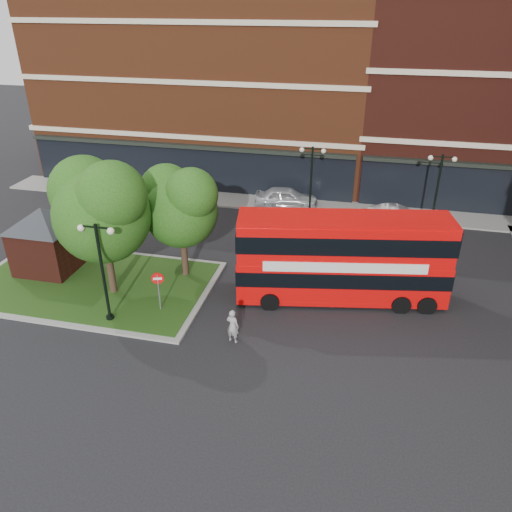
% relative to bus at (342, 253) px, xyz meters
% --- Properties ---
extents(ground, '(120.00, 120.00, 0.00)m').
position_rel_bus_xyz_m(ground, '(-4.83, -4.65, -2.56)').
color(ground, black).
rests_on(ground, ground).
extents(pavement_far, '(44.00, 3.00, 0.12)m').
position_rel_bus_xyz_m(pavement_far, '(-4.83, 11.85, -2.50)').
color(pavement_far, slate).
rests_on(pavement_far, ground).
extents(terrace_far_left, '(26.00, 12.00, 14.00)m').
position_rel_bus_xyz_m(terrace_far_left, '(-12.83, 19.35, 4.44)').
color(terrace_far_left, brown).
rests_on(terrace_far_left, ground).
extents(terrace_far_right, '(18.00, 12.00, 16.00)m').
position_rel_bus_xyz_m(terrace_far_right, '(9.17, 19.35, 5.44)').
color(terrace_far_right, '#471911').
rests_on(terrace_far_right, ground).
extents(traffic_island, '(12.60, 7.60, 0.15)m').
position_rel_bus_xyz_m(traffic_island, '(-12.83, -1.65, -2.49)').
color(traffic_island, gray).
rests_on(traffic_island, ground).
extents(kiosk, '(6.51, 6.51, 3.60)m').
position_rel_bus_xyz_m(kiosk, '(-15.83, -0.65, -0.24)').
color(kiosk, '#471911').
rests_on(kiosk, traffic_island).
extents(tree_island_west, '(5.40, 4.71, 7.21)m').
position_rel_bus_xyz_m(tree_island_west, '(-11.42, -2.07, 2.24)').
color(tree_island_west, '#2D2116').
rests_on(tree_island_west, ground).
extents(tree_island_east, '(4.46, 3.90, 6.29)m').
position_rel_bus_xyz_m(tree_island_east, '(-8.41, 0.41, 1.68)').
color(tree_island_east, '#2D2116').
rests_on(tree_island_east, ground).
extents(lamp_island, '(1.72, 0.36, 5.00)m').
position_rel_bus_xyz_m(lamp_island, '(-10.33, -4.45, 0.27)').
color(lamp_island, black).
rests_on(lamp_island, ground).
extents(lamp_far_left, '(1.72, 0.36, 5.00)m').
position_rel_bus_xyz_m(lamp_far_left, '(-2.83, 9.85, 0.27)').
color(lamp_far_left, black).
rests_on(lamp_far_left, ground).
extents(lamp_far_right, '(1.72, 0.36, 5.00)m').
position_rel_bus_xyz_m(lamp_far_right, '(5.17, 9.85, 0.27)').
color(lamp_far_right, black).
rests_on(lamp_far_right, ground).
extents(bus, '(10.46, 4.16, 3.90)m').
position_rel_bus_xyz_m(bus, '(0.00, 0.00, 0.00)').
color(bus, red).
rests_on(bus, ground).
extents(woman, '(0.67, 0.53, 1.63)m').
position_rel_bus_xyz_m(woman, '(-4.28, -4.64, -1.74)').
color(woman, gray).
rests_on(woman, ground).
extents(car_silver, '(4.67, 2.33, 1.53)m').
position_rel_bus_xyz_m(car_silver, '(-4.70, 11.35, -1.79)').
color(car_silver, '#AEB1B5').
rests_on(car_silver, ground).
extents(car_white, '(4.21, 1.84, 1.34)m').
position_rel_bus_xyz_m(car_white, '(3.00, 9.85, -1.89)').
color(car_white, silver).
rests_on(car_white, ground).
extents(no_entry_sign, '(0.58, 0.22, 2.15)m').
position_rel_bus_xyz_m(no_entry_sign, '(-8.33, -3.15, -1.03)').
color(no_entry_sign, slate).
rests_on(no_entry_sign, ground).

